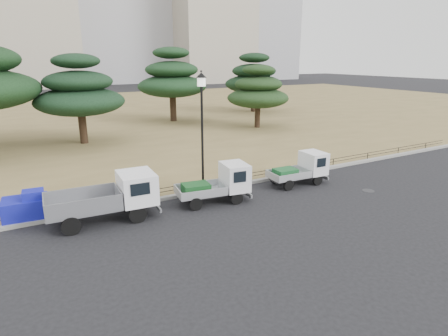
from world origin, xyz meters
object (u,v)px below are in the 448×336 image
truck_kei_front (218,184)px  truck_kei_rear (301,169)px  truck_large (109,196)px  tarp_pile (26,206)px  street_lamp (202,112)px

truck_kei_front → truck_kei_rear: bearing=9.3°
truck_large → truck_kei_front: 4.84m
truck_kei_rear → tarp_pile: 12.97m
tarp_pile → street_lamp: bearing=-2.0°
tarp_pile → truck_kei_rear: bearing=-8.1°
truck_large → truck_kei_front: (4.82, -0.34, -0.17)m
truck_large → truck_kei_front: size_ratio=1.26×
truck_large → street_lamp: street_lamp is taller
truck_kei_front → street_lamp: bearing=96.1°
street_lamp → truck_large: bearing=-164.4°
truck_kei_front → truck_large: bearing=-176.5°
truck_large → truck_kei_front: truck_large is taller
tarp_pile → truck_kei_front: bearing=-14.2°
truck_large → street_lamp: 5.83m
street_lamp → truck_kei_rear: bearing=-17.3°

